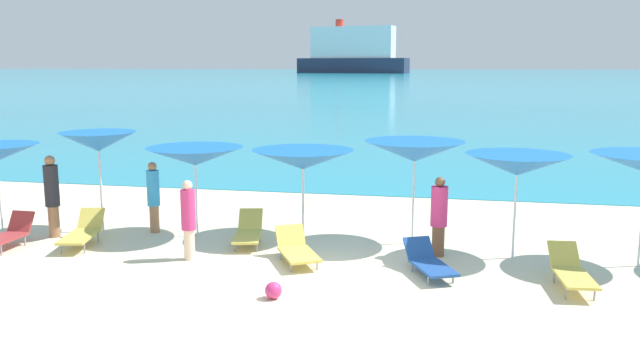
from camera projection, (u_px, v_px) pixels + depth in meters
name	position (u px, v px, depth m)	size (l,w,h in m)	color
ground_plane	(383.00, 190.00, 21.45)	(50.00, 100.00, 0.30)	beige
ocean_water	(448.00, 75.00, 231.91)	(650.00, 440.00, 0.02)	teal
umbrella_1	(98.00, 142.00, 15.17)	(1.78, 1.78, 2.36)	silver
umbrella_2	(195.00, 156.00, 14.77)	(2.23, 2.23, 2.07)	silver
umbrella_3	(303.00, 160.00, 14.68)	(2.42, 2.42, 2.02)	silver
umbrella_4	(414.00, 151.00, 14.12)	(2.37, 2.37, 2.28)	silver
umbrella_5	(517.00, 165.00, 13.05)	(2.26, 2.26, 2.15)	silver
lounge_chair_0	(248.00, 231.00, 14.39)	(0.86, 1.64, 0.65)	#D8BF4C
lounge_chair_1	(429.00, 262.00, 12.29)	(1.12, 1.56, 0.57)	#1E478C
lounge_chair_2	(7.00, 234.00, 14.08)	(0.58, 1.37, 0.70)	#A53333
lounge_chair_4	(297.00, 249.00, 13.05)	(1.21, 1.55, 0.63)	#D8BF4C
lounge_chair_5	(571.00, 270.00, 11.58)	(0.68, 1.68, 0.65)	#D8BF4C
lounge_chair_6	(83.00, 231.00, 14.29)	(0.89, 1.72, 0.68)	#D8BF4C
beachgoer_0	(439.00, 215.00, 13.40)	(0.34, 0.34, 1.66)	brown
beachgoer_1	(188.00, 218.00, 13.15)	(0.29, 0.29, 1.63)	beige
beachgoer_3	(52.00, 194.00, 14.86)	(0.32, 0.32, 1.89)	#A3704C
beachgoer_4	(153.00, 195.00, 15.31)	(0.29, 0.29, 1.67)	#A3704C
beach_ball	(273.00, 290.00, 11.06)	(0.29, 0.29, 0.29)	#D83372
cruise_ship	(353.00, 52.00, 271.02)	(47.18, 17.24, 21.92)	#262D47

